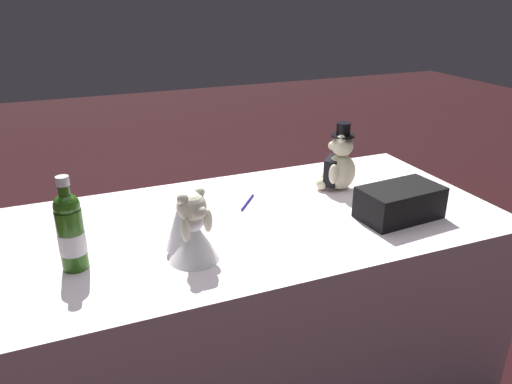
{
  "coord_description": "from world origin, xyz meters",
  "views": [
    {
      "loc": [
        0.6,
        1.47,
        1.49
      ],
      "look_at": [
        0.0,
        0.0,
        0.82
      ],
      "focal_mm": 34.78,
      "sensor_mm": 36.0,
      "label": 1
    }
  ],
  "objects_px": {
    "teddy_bear_groom": "(338,165)",
    "champagne_bottle": "(70,230)",
    "gift_case_black": "(400,202)",
    "signing_pen": "(247,203)",
    "teddy_bear_bride": "(189,229)"
  },
  "relations": [
    {
      "from": "teddy_bear_groom",
      "to": "champagne_bottle",
      "type": "distance_m",
      "value": 1.05
    },
    {
      "from": "teddy_bear_groom",
      "to": "gift_case_black",
      "type": "height_order",
      "value": "teddy_bear_groom"
    },
    {
      "from": "signing_pen",
      "to": "gift_case_black",
      "type": "relative_size",
      "value": 0.41
    },
    {
      "from": "signing_pen",
      "to": "teddy_bear_bride",
      "type": "bearing_deg",
      "value": 45.05
    },
    {
      "from": "teddy_bear_bride",
      "to": "gift_case_black",
      "type": "xyz_separation_m",
      "value": [
        -0.76,
        0.01,
        -0.04
      ]
    },
    {
      "from": "teddy_bear_groom",
      "to": "champagne_bottle",
      "type": "relative_size",
      "value": 0.96
    },
    {
      "from": "teddy_bear_bride",
      "to": "signing_pen",
      "type": "relative_size",
      "value": 1.81
    },
    {
      "from": "gift_case_black",
      "to": "signing_pen",
      "type": "bearing_deg",
      "value": -34.31
    },
    {
      "from": "teddy_bear_bride",
      "to": "teddy_bear_groom",
      "type": "bearing_deg",
      "value": -156.13
    },
    {
      "from": "teddy_bear_bride",
      "to": "gift_case_black",
      "type": "relative_size",
      "value": 0.75
    },
    {
      "from": "champagne_bottle",
      "to": "gift_case_black",
      "type": "xyz_separation_m",
      "value": [
        -1.09,
        0.08,
        -0.06
      ]
    },
    {
      "from": "signing_pen",
      "to": "gift_case_black",
      "type": "xyz_separation_m",
      "value": [
        -0.46,
        0.31,
        0.05
      ]
    },
    {
      "from": "signing_pen",
      "to": "gift_case_black",
      "type": "distance_m",
      "value": 0.56
    },
    {
      "from": "teddy_bear_groom",
      "to": "teddy_bear_bride",
      "type": "relative_size",
      "value": 1.22
    },
    {
      "from": "champagne_bottle",
      "to": "teddy_bear_bride",
      "type": "bearing_deg",
      "value": 168.36
    }
  ]
}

